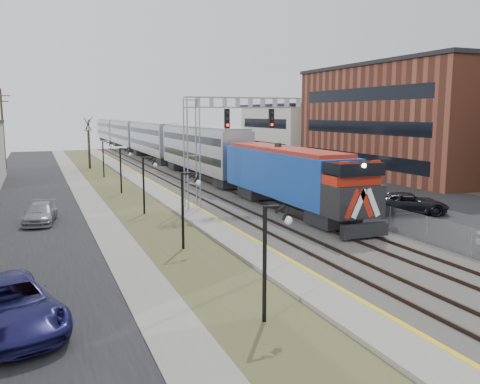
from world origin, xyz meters
TOP-DOWN VIEW (x-y plane):
  - street_west at (-11.50, 35.00)m, footprint 7.00×120.00m
  - sidewalk at (-7.00, 35.00)m, footprint 2.00×120.00m
  - grass_median at (-4.00, 35.00)m, footprint 4.00×120.00m
  - platform at (-1.00, 35.00)m, footprint 2.00×120.00m
  - ballast_bed at (4.00, 35.00)m, footprint 8.00×120.00m
  - parking_lot at (16.00, 35.00)m, footprint 16.00×120.00m
  - platform_edge at (-0.12, 35.00)m, footprint 0.24×120.00m
  - track_near at (2.00, 35.00)m, footprint 1.58×120.00m
  - track_far at (5.50, 35.00)m, footprint 1.58×120.00m
  - train at (5.50, 71.58)m, footprint 3.00×108.65m
  - signal_gantry at (1.22, 27.99)m, footprint 9.00×1.07m
  - lampposts at (-4.00, 18.29)m, footprint 0.14×62.14m
  - fence at (8.20, 35.00)m, footprint 0.04×120.00m
  - bare_trees at (-12.66, 38.91)m, footprint 12.30×42.30m
  - car_lot_c at (13.13, 21.19)m, footprint 5.86×4.35m
  - car_lot_d at (11.08, 22.77)m, footprint 5.71×3.70m
  - car_lot_e at (10.50, 24.92)m, footprint 4.77×2.83m
  - car_lot_f at (11.20, 32.45)m, footprint 4.43×3.03m
  - car_street_a at (-11.92, 10.54)m, footprint 4.21×6.43m
  - car_street_b at (-10.75, 27.53)m, footprint 2.39×4.58m
  - car_lot_g at (11.47, 48.32)m, footprint 4.62×2.47m

SIDE VIEW (x-z plane):
  - street_west at x=-11.50m, z-range 0.00..0.04m
  - parking_lot at x=16.00m, z-range 0.00..0.04m
  - grass_median at x=-4.00m, z-range 0.00..0.06m
  - sidewalk at x=-7.00m, z-range 0.00..0.08m
  - ballast_bed at x=4.00m, z-range 0.00..0.20m
  - platform at x=-1.00m, z-range 0.00..0.24m
  - platform_edge at x=-0.12m, z-range 0.24..0.25m
  - track_near at x=2.00m, z-range 0.20..0.35m
  - track_far at x=5.50m, z-range 0.20..0.35m
  - car_street_b at x=-10.75m, z-range 0.00..1.27m
  - car_lot_f at x=11.20m, z-range 0.00..1.38m
  - car_lot_g at x=11.47m, z-range 0.00..1.45m
  - car_lot_c at x=13.13m, z-range 0.00..1.48m
  - car_lot_e at x=10.50m, z-range 0.00..1.52m
  - car_lot_d at x=11.08m, z-range 0.00..1.54m
  - fence at x=8.20m, z-range 0.00..1.60m
  - car_street_a at x=-11.92m, z-range 0.00..1.64m
  - lampposts at x=-4.00m, z-range 0.00..4.00m
  - bare_trees at x=-12.66m, z-range -0.27..5.68m
  - train at x=5.50m, z-range 0.28..5.60m
  - signal_gantry at x=1.22m, z-range 1.51..9.66m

